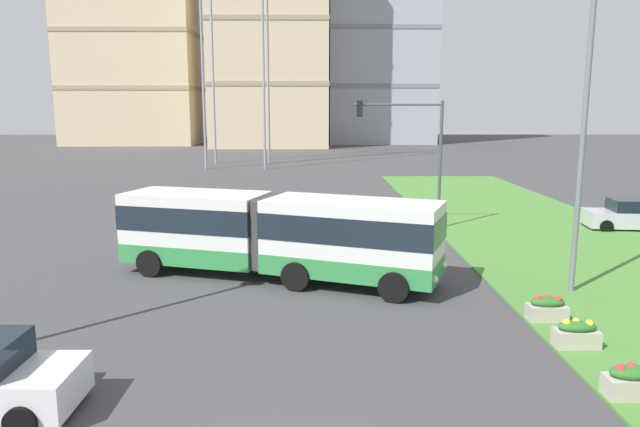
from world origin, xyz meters
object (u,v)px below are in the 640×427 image
(flower_planter_3, at_px, (547,308))
(apartment_tower_west, at_px, (129,8))
(flower_planter_2, at_px, (577,334))
(articulated_bus, at_px, (276,234))
(traffic_light_far_right, at_px, (413,142))
(car_silver_hatch, at_px, (632,215))
(apartment_tower_westcentre, at_px, (271,28))
(flower_planter_1, at_px, (632,381))
(streetlight_median, at_px, (584,127))
(apartment_tower_centre, at_px, (380,8))

(flower_planter_3, height_order, apartment_tower_west, apartment_tower_west)
(flower_planter_2, distance_m, flower_planter_3, 1.92)
(articulated_bus, distance_m, traffic_light_far_right, 10.97)
(car_silver_hatch, xyz_separation_m, apartment_tower_west, (-46.67, 72.71, 21.59))
(flower_planter_2, distance_m, apartment_tower_westcentre, 86.56)
(flower_planter_1, xyz_separation_m, apartment_tower_west, (-37.23, 90.24, 21.92))
(flower_planter_2, xyz_separation_m, flower_planter_3, (0.00, 1.92, 0.00))
(traffic_light_far_right, bearing_deg, flower_planter_3, -82.16)
(flower_planter_1, relative_size, apartment_tower_westcentre, 0.03)
(streetlight_median, xyz_separation_m, apartment_tower_westcentre, (-15.46, 78.88, 13.16))
(flower_planter_2, height_order, apartment_tower_centre, apartment_tower_centre)
(traffic_light_far_right, distance_m, streetlight_median, 11.12)
(apartment_tower_westcentre, bearing_deg, apartment_tower_west, 170.24)
(streetlight_median, xyz_separation_m, apartment_tower_west, (-39.13, 82.95, 16.82))
(traffic_light_far_right, xyz_separation_m, apartment_tower_centre, (6.79, 78.66, 18.98))
(car_silver_hatch, xyz_separation_m, streetlight_median, (-7.54, -10.24, 4.77))
(flower_planter_2, bearing_deg, streetlight_median, 67.72)
(flower_planter_3, height_order, apartment_tower_centre, apartment_tower_centre)
(streetlight_median, bearing_deg, apartment_tower_westcentre, 101.09)
(apartment_tower_centre, bearing_deg, flower_planter_2, -93.04)
(articulated_bus, distance_m, flower_planter_3, 9.38)
(flower_planter_2, height_order, traffic_light_far_right, traffic_light_far_right)
(articulated_bus, bearing_deg, apartment_tower_west, 109.77)
(flower_planter_3, relative_size, apartment_tower_centre, 0.02)
(car_silver_hatch, xyz_separation_m, flower_planter_2, (-9.44, -14.88, -0.33))
(apartment_tower_west, distance_m, apartment_tower_westcentre, 24.29)
(car_silver_hatch, height_order, apartment_tower_centre, apartment_tower_centre)
(flower_planter_2, xyz_separation_m, apartment_tower_westcentre, (-13.56, 83.52, 18.25))
(apartment_tower_westcentre, bearing_deg, articulated_bus, -85.93)
(articulated_bus, xyz_separation_m, apartment_tower_westcentre, (-5.48, 77.00, 17.03))
(streetlight_median, bearing_deg, apartment_tower_centre, 88.02)
(articulated_bus, relative_size, streetlight_median, 1.17)
(apartment_tower_west, bearing_deg, apartment_tower_westcentre, -9.76)
(flower_planter_3, bearing_deg, apartment_tower_westcentre, 99.44)
(traffic_light_far_right, xyz_separation_m, apartment_tower_west, (-35.42, 72.52, 17.89))
(flower_planter_1, xyz_separation_m, apartment_tower_westcentre, (-13.56, 86.17, 18.25))
(apartment_tower_west, relative_size, apartment_tower_westcentre, 1.20)
(articulated_bus, distance_m, flower_planter_1, 12.29)
(flower_planter_1, relative_size, streetlight_median, 0.11)
(car_silver_hatch, xyz_separation_m, flower_planter_3, (-9.44, -12.96, -0.33))
(flower_planter_3, distance_m, apartment_tower_centre, 94.77)
(flower_planter_3, xyz_separation_m, streetlight_median, (1.90, 2.72, 5.10))
(apartment_tower_westcentre, bearing_deg, car_silver_hatch, -71.47)
(flower_planter_2, height_order, flower_planter_3, same)
(apartment_tower_westcentre, bearing_deg, flower_planter_2, -80.77)
(flower_planter_1, bearing_deg, streetlight_median, 75.40)
(flower_planter_1, relative_size, apartment_tower_centre, 0.02)
(streetlight_median, bearing_deg, traffic_light_far_right, 109.58)
(traffic_light_far_right, height_order, streetlight_median, streetlight_median)
(apartment_tower_west, height_order, apartment_tower_westcentre, apartment_tower_west)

